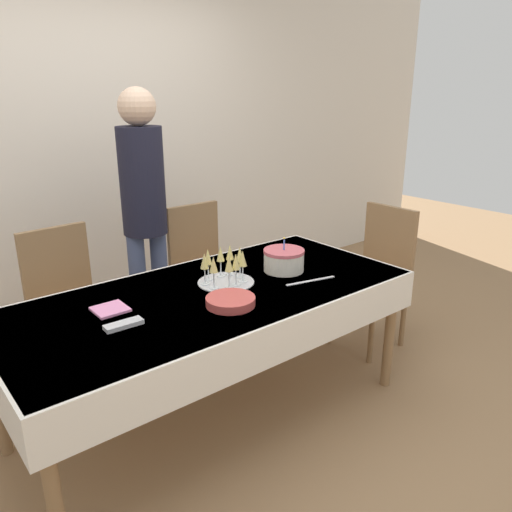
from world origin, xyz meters
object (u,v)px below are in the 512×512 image
dining_chair_far_left (68,303)px  dining_chair_right_end (377,270)px  dining_chair_far_right (203,268)px  champagne_tray (225,266)px  person_standing (144,200)px  birthday_cake (284,260)px  plate_stack_main (231,301)px

dining_chair_far_left → dining_chair_right_end: 2.02m
dining_chair_far_right → champagne_tray: 0.87m
dining_chair_far_left → person_standing: size_ratio=0.56×
dining_chair_right_end → birthday_cake: 0.92m
plate_stack_main → dining_chair_far_right: bearing=63.7°
dining_chair_far_left → dining_chair_right_end: size_ratio=1.00×
dining_chair_far_right → champagne_tray: (-0.34, -0.74, 0.30)m
birthday_cake → plate_stack_main: birthday_cake is taller
dining_chair_far_left → dining_chair_far_right: bearing=0.0°
birthday_cake → plate_stack_main: 0.56m
person_standing → dining_chair_right_end: bearing=-34.3°
dining_chair_right_end → plate_stack_main: dining_chair_right_end is taller
champagne_tray → person_standing: (-0.04, 0.82, 0.22)m
dining_chair_far_right → dining_chair_right_end: size_ratio=1.00×
person_standing → dining_chair_far_left: bearing=-172.7°
plate_stack_main → birthday_cake: bearing=20.1°
dining_chair_far_right → plate_stack_main: bearing=-116.3°
dining_chair_far_left → person_standing: person_standing is taller
plate_stack_main → champagne_tray: bearing=58.7°
plate_stack_main → dining_chair_far_left: bearing=114.2°
dining_chair_right_end → person_standing: person_standing is taller
champagne_tray → plate_stack_main: champagne_tray is taller
dining_chair_right_end → champagne_tray: 1.28m
dining_chair_far_left → champagne_tray: (0.61, -0.74, 0.30)m
dining_chair_far_right → plate_stack_main: size_ratio=4.07×
champagne_tray → person_standing: bearing=92.7°
birthday_cake → plate_stack_main: (-0.52, -0.19, -0.04)m
dining_chair_right_end → birthday_cake: (-0.88, -0.01, 0.27)m
dining_chair_far_right → person_standing: (-0.38, 0.07, 0.52)m
dining_chair_far_right → champagne_tray: size_ratio=3.22×
dining_chair_far_left → plate_stack_main: size_ratio=4.07×
dining_chair_right_end → birthday_cake: bearing=-179.6°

